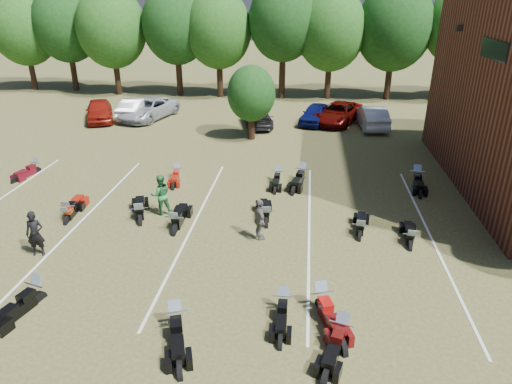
# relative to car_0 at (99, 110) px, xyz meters

# --- Properties ---
(ground) EXTENTS (160.00, 160.00, 0.00)m
(ground) POSITION_rel_car_0_xyz_m (14.24, -18.87, -0.81)
(ground) COLOR brown
(ground) RESTS_ON ground
(car_0) EXTENTS (3.63, 5.10, 1.61)m
(car_0) POSITION_rel_car_0_xyz_m (0.00, 0.00, 0.00)
(car_0) COLOR maroon
(car_0) RESTS_ON ground
(car_1) EXTENTS (1.79, 4.78, 1.56)m
(car_1) POSITION_rel_car_0_xyz_m (2.54, 1.25, -0.03)
(car_1) COLOR silver
(car_1) RESTS_ON ground
(car_2) EXTENTS (4.13, 6.22, 1.59)m
(car_2) POSITION_rel_car_0_xyz_m (3.57, 0.98, -0.01)
(car_2) COLOR #969A9F
(car_2) RESTS_ON ground
(car_3) EXTENTS (2.96, 4.95, 1.34)m
(car_3) POSITION_rel_car_0_xyz_m (12.30, -0.07, -0.14)
(car_3) COLOR black
(car_3) RESTS_ON ground
(car_4) EXTENTS (2.87, 4.61, 1.46)m
(car_4) POSITION_rel_car_0_xyz_m (16.59, 1.12, -0.07)
(car_4) COLOR #0B104E
(car_4) RESTS_ON ground
(car_5) EXTENTS (2.17, 5.01, 1.61)m
(car_5) POSITION_rel_car_0_xyz_m (20.65, 0.45, -0.00)
(car_5) COLOR beige
(car_5) RESTS_ON ground
(car_6) EXTENTS (4.45, 6.05, 1.53)m
(car_6) POSITION_rel_car_0_xyz_m (18.29, 1.44, -0.04)
(car_6) COLOR #5A0805
(car_6) RESTS_ON ground
(car_7) EXTENTS (2.97, 5.21, 1.42)m
(car_7) POSITION_rel_car_0_xyz_m (28.93, 0.59, -0.09)
(car_7) COLOR #393A3E
(car_7) RESTS_ON ground
(person_black) EXTENTS (0.73, 0.56, 1.81)m
(person_black) POSITION_rel_car_0_xyz_m (5.92, -19.02, 0.10)
(person_black) COLOR black
(person_black) RESTS_ON ground
(person_green) EXTENTS (1.14, 1.05, 1.89)m
(person_green) POSITION_rel_car_0_xyz_m (9.58, -15.08, 0.14)
(person_green) COLOR #296F37
(person_green) RESTS_ON ground
(person_grey) EXTENTS (0.83, 1.11, 1.75)m
(person_grey) POSITION_rel_car_0_xyz_m (14.22, -16.87, 0.07)
(person_grey) COLOR #5D584F
(person_grey) RESTS_ON ground
(motorcycle_2) EXTENTS (1.35, 2.51, 1.33)m
(motorcycle_2) POSITION_rel_car_0_xyz_m (7.44, -21.76, -0.81)
(motorcycle_2) COLOR black
(motorcycle_2) RESTS_ON ground
(motorcycle_3) EXTENTS (1.48, 2.53, 1.34)m
(motorcycle_3) POSITION_rel_car_0_xyz_m (12.31, -22.55, -0.81)
(motorcycle_3) COLOR black
(motorcycle_3) RESTS_ON ground
(motorcycle_4) EXTENTS (0.68, 2.09, 1.16)m
(motorcycle_4) POSITION_rel_car_0_xyz_m (15.44, -21.33, -0.81)
(motorcycle_4) COLOR black
(motorcycle_4) RESTS_ON ground
(motorcycle_5) EXTENTS (1.36, 2.41, 1.28)m
(motorcycle_5) POSITION_rel_car_0_xyz_m (17.18, -22.48, -0.81)
(motorcycle_5) COLOR black
(motorcycle_5) RESTS_ON ground
(motorcycle_6) EXTENTS (1.53, 2.61, 1.38)m
(motorcycle_6) POSITION_rel_car_0_xyz_m (16.63, -21.15, -0.81)
(motorcycle_6) COLOR #500B0B
(motorcycle_6) RESTS_ON ground
(motorcycle_7) EXTENTS (0.95, 2.35, 1.28)m
(motorcycle_7) POSITION_rel_car_0_xyz_m (5.59, -16.04, -0.81)
(motorcycle_7) COLOR maroon
(motorcycle_7) RESTS_ON ground
(motorcycle_8) EXTENTS (0.85, 2.06, 1.12)m
(motorcycle_8) POSITION_rel_car_0_xyz_m (5.69, -16.39, -0.81)
(motorcycle_8) COLOR black
(motorcycle_8) RESTS_ON ground
(motorcycle_9) EXTENTS (1.57, 2.63, 1.40)m
(motorcycle_9) POSITION_rel_car_0_xyz_m (8.88, -16.04, -0.81)
(motorcycle_9) COLOR black
(motorcycle_9) RESTS_ON ground
(motorcycle_10) EXTENTS (0.87, 2.55, 1.41)m
(motorcycle_10) POSITION_rel_car_0_xyz_m (10.63, -16.71, -0.81)
(motorcycle_10) COLOR black
(motorcycle_10) RESTS_ON ground
(motorcycle_11) EXTENTS (1.15, 2.48, 1.33)m
(motorcycle_11) POSITION_rel_car_0_xyz_m (14.37, -15.63, -0.81)
(motorcycle_11) COLOR black
(motorcycle_11) RESTS_ON ground
(motorcycle_12) EXTENTS (1.00, 2.31, 1.25)m
(motorcycle_12) POSITION_rel_car_0_xyz_m (18.30, -16.34, -0.81)
(motorcycle_12) COLOR black
(motorcycle_12) RESTS_ON ground
(motorcycle_13) EXTENTS (0.89, 2.19, 1.19)m
(motorcycle_13) POSITION_rel_car_0_xyz_m (20.20, -16.89, -0.81)
(motorcycle_13) COLOR black
(motorcycle_13) RESTS_ON ground
(motorcycle_14) EXTENTS (1.11, 2.19, 1.17)m
(motorcycle_14) POSITION_rel_car_0_xyz_m (1.06, -10.87, -0.81)
(motorcycle_14) COLOR #4E0B14
(motorcycle_14) RESTS_ON ground
(motorcycle_15) EXTENTS (0.91, 2.12, 1.14)m
(motorcycle_15) POSITION_rel_car_0_xyz_m (9.10, -10.78, -0.81)
(motorcycle_15) COLOR maroon
(motorcycle_15) RESTS_ON ground
(motorcycle_18) EXTENTS (0.71, 2.11, 1.17)m
(motorcycle_18) POSITION_rel_car_0_xyz_m (14.53, -10.66, -0.81)
(motorcycle_18) COLOR black
(motorcycle_18) RESTS_ON ground
(motorcycle_19) EXTENTS (1.29, 2.58, 1.37)m
(motorcycle_19) POSITION_rel_car_0_xyz_m (15.81, -10.43, -0.81)
(motorcycle_19) COLOR black
(motorcycle_19) RESTS_ON ground
(motorcycle_20) EXTENTS (0.99, 2.49, 1.36)m
(motorcycle_20) POSITION_rel_car_0_xyz_m (21.80, -10.09, -0.81)
(motorcycle_20) COLOR black
(motorcycle_20) RESTS_ON ground
(tree_line) EXTENTS (56.00, 6.00, 9.79)m
(tree_line) POSITION_rel_car_0_xyz_m (13.24, 10.13, 5.51)
(tree_line) COLOR black
(tree_line) RESTS_ON ground
(young_tree_midfield) EXTENTS (3.20, 3.20, 4.70)m
(young_tree_midfield) POSITION_rel_car_0_xyz_m (12.24, -3.37, 2.29)
(young_tree_midfield) COLOR black
(young_tree_midfield) RESTS_ON ground
(parking_lines) EXTENTS (20.10, 14.00, 0.01)m
(parking_lines) POSITION_rel_car_0_xyz_m (11.24, -15.87, -0.80)
(parking_lines) COLOR silver
(parking_lines) RESTS_ON ground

